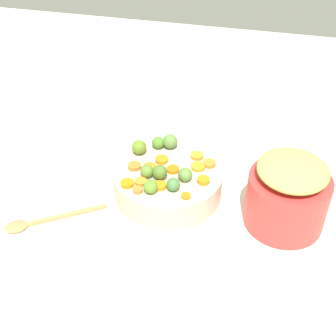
% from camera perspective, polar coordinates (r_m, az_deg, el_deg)
% --- Properties ---
extents(tabletop, '(2.40, 2.40, 0.02)m').
position_cam_1_polar(tabletop, '(1.32, -0.26, -2.46)').
color(tabletop, beige).
rests_on(tabletop, ground).
extents(serving_bowl_carrots, '(0.30, 0.30, 0.08)m').
position_cam_1_polar(serving_bowl_carrots, '(1.26, 0.00, -1.75)').
color(serving_bowl_carrots, '#BAAA95').
rests_on(serving_bowl_carrots, tabletop).
extents(metal_pot, '(0.20, 0.20, 0.14)m').
position_cam_1_polar(metal_pot, '(1.20, 14.47, -3.94)').
color(metal_pot, red).
rests_on(metal_pot, tabletop).
extents(stuffing_mound, '(0.17, 0.17, 0.05)m').
position_cam_1_polar(stuffing_mound, '(1.13, 15.24, -0.27)').
color(stuffing_mound, tan).
rests_on(stuffing_mound, metal_pot).
extents(carrot_slice_0, '(0.04, 0.04, 0.01)m').
position_cam_1_polar(carrot_slice_0, '(1.17, -3.77, -2.74)').
color(carrot_slice_0, orange).
rests_on(carrot_slice_0, serving_bowl_carrots).
extents(carrot_slice_1, '(0.04, 0.04, 0.01)m').
position_cam_1_polar(carrot_slice_1, '(1.25, -4.19, 0.22)').
color(carrot_slice_1, orange).
rests_on(carrot_slice_1, serving_bowl_carrots).
extents(carrot_slice_2, '(0.05, 0.05, 0.01)m').
position_cam_1_polar(carrot_slice_2, '(1.27, -0.79, 1.02)').
color(carrot_slice_2, orange).
rests_on(carrot_slice_2, serving_bowl_carrots).
extents(carrot_slice_3, '(0.04, 0.04, 0.01)m').
position_cam_1_polar(carrot_slice_3, '(1.24, -2.27, 0.06)').
color(carrot_slice_3, orange).
rests_on(carrot_slice_3, serving_bowl_carrots).
extents(carrot_slice_4, '(0.04, 0.04, 0.01)m').
position_cam_1_polar(carrot_slice_4, '(1.20, -5.07, -1.92)').
color(carrot_slice_4, orange).
rests_on(carrot_slice_4, serving_bowl_carrots).
extents(carrot_slice_5, '(0.03, 0.03, 0.01)m').
position_cam_1_polar(carrot_slice_5, '(1.16, 2.24, -3.48)').
color(carrot_slice_5, orange).
rests_on(carrot_slice_5, serving_bowl_carrots).
extents(carrot_slice_6, '(0.04, 0.04, 0.01)m').
position_cam_1_polar(carrot_slice_6, '(1.20, -3.37, -1.75)').
color(carrot_slice_6, orange).
rests_on(carrot_slice_6, serving_bowl_carrots).
extents(carrot_slice_7, '(0.05, 0.05, 0.01)m').
position_cam_1_polar(carrot_slice_7, '(1.26, 5.13, 0.55)').
color(carrot_slice_7, orange).
rests_on(carrot_slice_7, serving_bowl_carrots).
extents(carrot_slice_8, '(0.04, 0.04, 0.01)m').
position_cam_1_polar(carrot_slice_8, '(1.24, 0.60, -0.19)').
color(carrot_slice_8, orange).
rests_on(carrot_slice_8, serving_bowl_carrots).
extents(carrot_slice_9, '(0.05, 0.05, 0.01)m').
position_cam_1_polar(carrot_slice_9, '(1.28, 3.63, 1.52)').
color(carrot_slice_9, orange).
rests_on(carrot_slice_9, serving_bowl_carrots).
extents(carrot_slice_10, '(0.05, 0.05, 0.01)m').
position_cam_1_polar(carrot_slice_10, '(1.20, 4.40, -1.54)').
color(carrot_slice_10, orange).
rests_on(carrot_slice_10, serving_bowl_carrots).
extents(carrot_slice_11, '(0.05, 0.05, 0.01)m').
position_cam_1_polar(carrot_slice_11, '(1.25, 3.77, 0.21)').
color(carrot_slice_11, orange).
rests_on(carrot_slice_11, serving_bowl_carrots).
extents(carrot_slice_12, '(0.05, 0.05, 0.01)m').
position_cam_1_polar(carrot_slice_12, '(1.18, -0.99, -2.21)').
color(carrot_slice_12, orange).
rests_on(carrot_slice_12, serving_bowl_carrots).
extents(brussels_sprout_0, '(0.04, 0.04, 0.04)m').
position_cam_1_polar(brussels_sprout_0, '(1.16, -2.18, -2.34)').
color(brussels_sprout_0, '#5A8728').
rests_on(brussels_sprout_0, serving_bowl_carrots).
extents(brussels_sprout_1, '(0.04, 0.04, 0.04)m').
position_cam_1_polar(brussels_sprout_1, '(1.29, -3.61, 2.58)').
color(brussels_sprout_1, olive).
rests_on(brussels_sprout_1, serving_bowl_carrots).
extents(brussels_sprout_2, '(0.04, 0.04, 0.04)m').
position_cam_1_polar(brussels_sprout_2, '(1.31, -1.24, 3.17)').
color(brussels_sprout_2, '#4D8329').
rests_on(brussels_sprout_2, serving_bowl_carrots).
extents(brussels_sprout_3, '(0.04, 0.04, 0.04)m').
position_cam_1_polar(brussels_sprout_3, '(1.31, 0.27, 3.32)').
color(brussels_sprout_3, '#587F3C').
rests_on(brussels_sprout_3, serving_bowl_carrots).
extents(brussels_sprout_4, '(0.04, 0.04, 0.04)m').
position_cam_1_polar(brussels_sprout_4, '(1.17, 0.65, -2.07)').
color(brussels_sprout_4, '#42753A').
rests_on(brussels_sprout_4, serving_bowl_carrots).
extents(brussels_sprout_5, '(0.04, 0.04, 0.04)m').
position_cam_1_polar(brussels_sprout_5, '(1.20, -1.04, -0.54)').
color(brussels_sprout_5, '#4B6D26').
rests_on(brussels_sprout_5, serving_bowl_carrots).
extents(brussels_sprout_6, '(0.04, 0.04, 0.04)m').
position_cam_1_polar(brussels_sprout_6, '(1.21, -2.64, -0.41)').
color(brussels_sprout_6, '#557B2D').
rests_on(brussels_sprout_6, serving_bowl_carrots).
extents(brussels_sprout_7, '(0.04, 0.04, 0.04)m').
position_cam_1_polar(brussels_sprout_7, '(1.20, 2.14, -0.84)').
color(brussels_sprout_7, '#588338').
rests_on(brussels_sprout_7, serving_bowl_carrots).
extents(wooden_spoon, '(0.17, 0.24, 0.01)m').
position_cam_1_polar(wooden_spoon, '(1.25, -15.89, -6.44)').
color(wooden_spoon, '#AA804C').
rests_on(wooden_spoon, tabletop).
extents(dish_towel, '(0.18, 0.15, 0.01)m').
position_cam_1_polar(dish_towel, '(1.69, 1.91, 8.20)').
color(dish_towel, '#96A3B4').
rests_on(dish_towel, tabletop).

